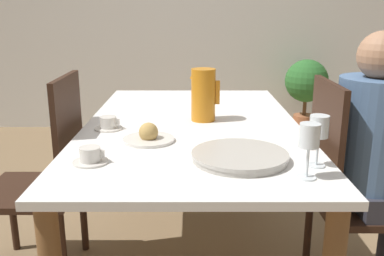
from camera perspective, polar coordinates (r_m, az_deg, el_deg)
name	(u,v)px	position (r m, az deg, el deg)	size (l,w,h in m)	color
wall_back	(192,2)	(4.49, 0.00, 16.44)	(10.00, 0.06, 2.60)	white
dining_table	(192,143)	(2.02, 0.00, -1.98)	(0.99, 1.67, 0.72)	white
chair_person_side	(349,189)	(1.97, 20.18, -7.67)	(0.42, 0.42, 0.96)	#331E14
chair_opposite	(47,176)	(2.10, -18.79, -6.05)	(0.42, 0.42, 0.96)	#331E14
person_seated	(379,150)	(1.91, 23.72, -2.69)	(0.39, 0.41, 1.16)	#33333D
red_pitcher	(203,95)	(2.03, 1.52, 4.48)	(0.14, 0.11, 0.25)	orange
wine_glass_water	(319,129)	(1.49, 16.57, -0.15)	(0.06, 0.06, 0.18)	white
wine_glass_juice	(309,139)	(1.37, 15.37, -1.42)	(0.06, 0.06, 0.18)	white
teacup_near_person	(90,156)	(1.53, -13.40, -3.70)	(0.12, 0.12, 0.06)	silver
teacup_across	(108,124)	(1.93, -11.08, 0.53)	(0.12, 0.12, 0.06)	silver
serving_tray	(240,156)	(1.52, 6.38, -3.78)	(0.34, 0.34, 0.03)	#B7B2A8
bread_plate	(149,136)	(1.74, -5.80, -1.08)	(0.21, 0.21, 0.08)	silver
potted_plant	(306,86)	(4.33, 14.97, 5.40)	(0.42, 0.42, 0.77)	#A8603D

